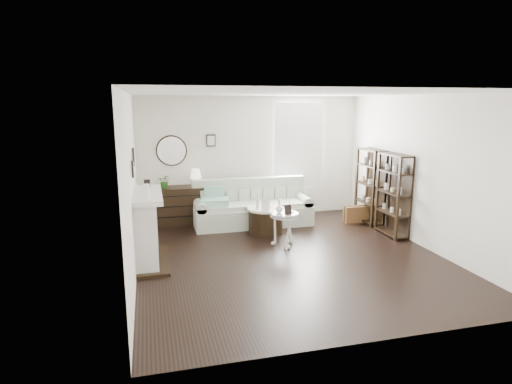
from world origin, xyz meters
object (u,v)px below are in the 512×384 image
object	(u,v)px
sofa	(252,209)
pedestal_table	(284,216)
drum_table	(266,220)
dresser	(180,205)

from	to	relation	value
sofa	pedestal_table	world-z (taller)	sofa
drum_table	pedestal_table	size ratio (longest dim) A/B	1.19
sofa	dresser	xyz separation A→B (m)	(-1.48, 0.39, 0.08)
sofa	drum_table	size ratio (longest dim) A/B	3.34
sofa	pedestal_table	bearing A→B (deg)	-81.65
sofa	pedestal_table	xyz separation A→B (m)	(0.23, -1.55, 0.25)
drum_table	sofa	bearing A→B (deg)	100.07
sofa	drum_table	bearing A→B (deg)	-79.93
dresser	drum_table	xyz separation A→B (m)	(1.60, -1.07, -0.14)
dresser	pedestal_table	bearing A→B (deg)	-48.64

